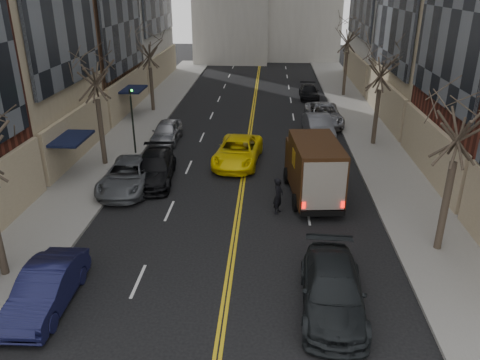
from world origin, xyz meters
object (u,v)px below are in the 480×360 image
object	(u,v)px
ups_truck	(313,168)
taxi	(238,151)
pedestrian	(278,196)
observer_sedan	(333,290)

from	to	relation	value
ups_truck	taxi	world-z (taller)	ups_truck
ups_truck	pedestrian	size ratio (longest dim) A/B	3.31
ups_truck	taxi	bearing A→B (deg)	126.39
pedestrian	ups_truck	bearing A→B (deg)	-22.25
ups_truck	taxi	size ratio (longest dim) A/B	1.08
taxi	pedestrian	distance (m)	7.17
ups_truck	taxi	distance (m)	6.47
observer_sedan	pedestrian	world-z (taller)	pedestrian
ups_truck	pedestrian	bearing A→B (deg)	-138.67
taxi	pedestrian	xyz separation A→B (m)	(2.46, -6.73, 0.14)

